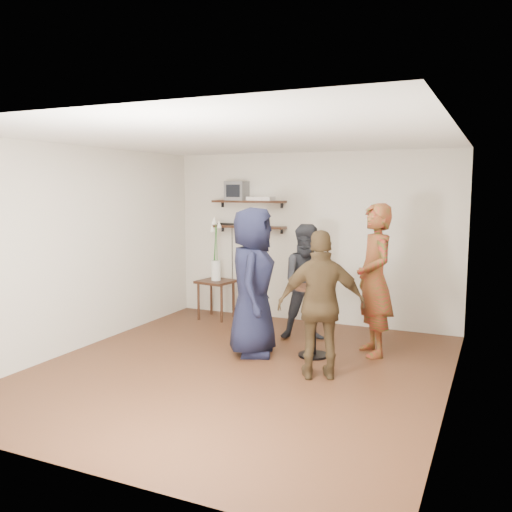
% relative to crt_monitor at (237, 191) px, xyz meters
% --- Properties ---
extents(room, '(4.58, 5.08, 2.68)m').
position_rel_crt_monitor_xyz_m(room, '(1.20, -2.38, -0.72)').
color(room, '#3F2214').
rests_on(room, ground).
extents(shelf_upper, '(1.20, 0.25, 0.04)m').
position_rel_crt_monitor_xyz_m(shelf_upper, '(0.20, 0.00, -0.17)').
color(shelf_upper, black).
rests_on(shelf_upper, room).
extents(shelf_lower, '(1.20, 0.25, 0.04)m').
position_rel_crt_monitor_xyz_m(shelf_lower, '(0.20, 0.00, -0.57)').
color(shelf_lower, black).
rests_on(shelf_lower, room).
extents(crt_monitor, '(0.32, 0.30, 0.30)m').
position_rel_crt_monitor_xyz_m(crt_monitor, '(0.00, 0.00, 0.00)').
color(crt_monitor, '#59595B').
rests_on(crt_monitor, shelf_upper).
extents(dvd_deck, '(0.40, 0.24, 0.06)m').
position_rel_crt_monitor_xyz_m(dvd_deck, '(0.41, 0.00, -0.12)').
color(dvd_deck, silver).
rests_on(dvd_deck, shelf_upper).
extents(radio, '(0.22, 0.10, 0.10)m').
position_rel_crt_monitor_xyz_m(radio, '(0.18, 0.00, -0.50)').
color(radio, black).
rests_on(radio, shelf_lower).
extents(power_strip, '(0.30, 0.05, 0.03)m').
position_rel_crt_monitor_xyz_m(power_strip, '(-0.23, 0.05, -0.54)').
color(power_strip, black).
rests_on(power_strip, shelf_lower).
extents(side_table, '(0.58, 0.58, 0.61)m').
position_rel_crt_monitor_xyz_m(side_table, '(-0.22, -0.32, -1.51)').
color(side_table, black).
rests_on(side_table, room).
extents(vase_lilies, '(0.20, 0.20, 1.02)m').
position_rel_crt_monitor_xyz_m(vase_lilies, '(-0.22, -0.32, -1.08)').
color(vase_lilies, silver).
rests_on(vase_lilies, side_table).
extents(drinks_table, '(0.48, 0.48, 0.88)m').
position_rel_crt_monitor_xyz_m(drinks_table, '(1.81, -1.56, -1.45)').
color(drinks_table, black).
rests_on(drinks_table, room).
extents(wine_glass_fl, '(0.07, 0.07, 0.22)m').
position_rel_crt_monitor_xyz_m(wine_glass_fl, '(1.75, -1.60, -0.99)').
color(wine_glass_fl, silver).
rests_on(wine_glass_fl, drinks_table).
extents(wine_glass_fr, '(0.07, 0.07, 0.20)m').
position_rel_crt_monitor_xyz_m(wine_glass_fr, '(1.88, -1.60, -1.00)').
color(wine_glass_fr, silver).
rests_on(wine_glass_fr, drinks_table).
extents(wine_glass_bl, '(0.07, 0.07, 0.20)m').
position_rel_crt_monitor_xyz_m(wine_glass_bl, '(1.78, -1.49, -1.00)').
color(wine_glass_bl, silver).
rests_on(wine_glass_bl, drinks_table).
extents(wine_glass_br, '(0.07, 0.07, 0.20)m').
position_rel_crt_monitor_xyz_m(wine_glass_br, '(1.84, -1.54, -1.00)').
color(wine_glass_br, silver).
rests_on(wine_glass_br, drinks_table).
extents(person_plaid, '(0.74, 0.82, 1.88)m').
position_rel_crt_monitor_xyz_m(person_plaid, '(2.46, -1.16, -1.08)').
color(person_plaid, red).
rests_on(person_plaid, room).
extents(person_dark, '(0.95, 0.86, 1.58)m').
position_rel_crt_monitor_xyz_m(person_dark, '(1.51, -0.86, -1.23)').
color(person_dark, black).
rests_on(person_dark, room).
extents(person_navy, '(0.82, 1.03, 1.83)m').
position_rel_crt_monitor_xyz_m(person_navy, '(1.09, -1.78, -1.10)').
color(person_navy, black).
rests_on(person_navy, room).
extents(person_brown, '(1.03, 0.75, 1.62)m').
position_rel_crt_monitor_xyz_m(person_brown, '(2.12, -2.24, -1.21)').
color(person_brown, '#3F2E1B').
rests_on(person_brown, room).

